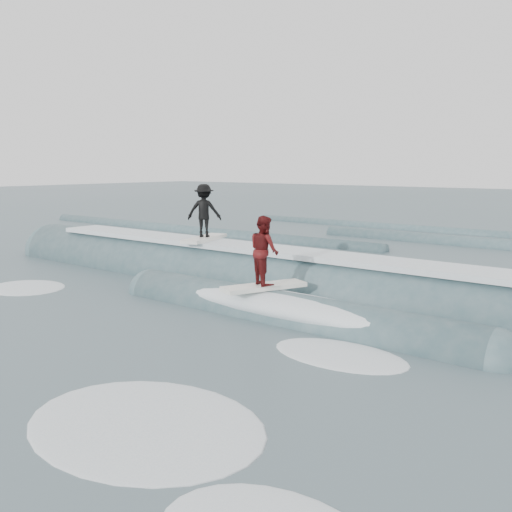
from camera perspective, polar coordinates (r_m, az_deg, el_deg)
The scene contains 6 objects.
ground at distance 11.63m, azimuth -14.95°, elevation -8.29°, with size 160.00×160.00×0.00m, color #3C5457.
breaking_wave at distance 15.16m, azimuth 2.38°, elevation -3.77°, with size 23.92×3.89×2.23m.
surfer_black at distance 17.09m, azimuth -5.20°, elevation 4.25°, with size 1.17×2.07×1.68m.
surfer_red at distance 12.93m, azimuth 0.83°, elevation 0.10°, with size 1.30×2.05×1.68m.
whitewater at distance 10.26m, azimuth -12.03°, elevation -10.55°, with size 14.39×6.51×0.10m.
far_swells at distance 26.83m, azimuth 13.74°, elevation 1.52°, with size 39.07×8.65×0.80m.
Camera 1 is at (8.99, -6.54, 3.41)m, focal length 40.00 mm.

